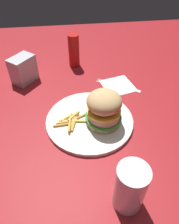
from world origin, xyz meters
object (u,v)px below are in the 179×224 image
(sandwich, at_px, (104,108))
(drink_glass, at_px, (129,190))
(plate, at_px, (90,120))
(fries_pile, at_px, (72,121))
(napkin, at_px, (118,86))
(ketchup_bottle, at_px, (74,51))
(napkin_dispenser, at_px, (23,69))
(fork, at_px, (118,85))

(sandwich, bearing_deg, drink_glass, -177.32)
(plate, distance_m, fries_pile, 0.06)
(napkin, distance_m, ketchup_bottle, 0.24)
(plate, xyz_separation_m, napkin_dispenser, (0.25, 0.22, 0.04))
(plate, bearing_deg, fries_pile, 94.85)
(fries_pile, distance_m, napkin_dispenser, 0.31)
(plate, bearing_deg, napkin, -36.97)
(napkin, relative_size, ketchup_bottle, 0.82)
(fork, xyz_separation_m, ketchup_bottle, (0.17, 0.15, 0.06))
(fries_pile, distance_m, ketchup_bottle, 0.35)
(napkin, xyz_separation_m, fork, (0.00, 0.00, 0.00))
(fries_pile, distance_m, drink_glass, 0.28)
(sandwich, xyz_separation_m, napkin_dispenser, (0.27, 0.26, -0.02))
(plate, height_order, drink_glass, drink_glass)
(plate, xyz_separation_m, fork, (0.17, -0.13, -0.00))
(drink_glass, bearing_deg, plate, 11.13)
(sandwich, xyz_separation_m, fries_pile, (0.01, 0.10, -0.05))
(fork, distance_m, napkin_dispenser, 0.36)
(plate, height_order, fork, plate)
(drink_glass, height_order, ketchup_bottle, ketchup_bottle)
(plate, height_order, fries_pile, fries_pile)
(fries_pile, bearing_deg, drink_glass, -157.29)
(fork, bearing_deg, plate, 143.45)
(plate, height_order, sandwich, sandwich)
(napkin_dispenser, bearing_deg, ketchup_bottle, 154.97)
(sandwich, bearing_deg, plate, 67.60)
(fries_pile, xyz_separation_m, drink_glass, (-0.25, -0.11, 0.04))
(fries_pile, height_order, fork, fries_pile)
(napkin, bearing_deg, drink_glass, 169.53)
(fork, height_order, ketchup_bottle, ketchup_bottle)
(sandwich, distance_m, napkin, 0.22)
(sandwich, bearing_deg, napkin, -25.64)
(drink_glass, xyz_separation_m, ketchup_bottle, (0.60, 0.07, 0.01))
(drink_glass, bearing_deg, sandwich, 2.68)
(napkin, relative_size, fork, 0.71)
(napkin_dispenser, relative_size, ketchup_bottle, 0.74)
(sandwich, relative_size, fries_pile, 1.04)
(sandwich, relative_size, napkin, 1.00)
(drink_glass, height_order, napkin_dispenser, drink_glass)
(napkin, bearing_deg, fries_pile, 133.79)
(fries_pile, height_order, ketchup_bottle, ketchup_bottle)
(napkin, height_order, fork, fork)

